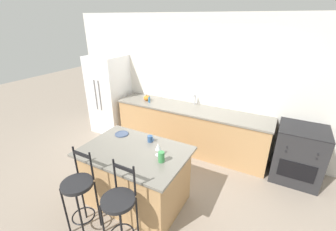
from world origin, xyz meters
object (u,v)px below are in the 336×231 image
object	(u,v)px
bar_stool_near	(79,192)
dinner_plate	(122,134)
wine_glass	(158,147)
tumbler_cup	(161,157)
coffee_mug	(150,139)
soap_bottle	(149,100)
refrigerator	(110,94)
oven_range	(298,154)
bar_stool_far	(120,208)
pumpkin_decoration	(147,98)

from	to	relation	value
bar_stool_near	dinner_plate	size ratio (longest dim) A/B	5.39
wine_glass	tumbler_cup	xyz separation A→B (m)	(0.11, -0.11, -0.06)
bar_stool_near	coffee_mug	bearing A→B (deg)	70.53
coffee_mug	tumbler_cup	size ratio (longest dim) A/B	0.77
coffee_mug	soap_bottle	bearing A→B (deg)	123.10
refrigerator	bar_stool_near	size ratio (longest dim) A/B	1.56
soap_bottle	wine_glass	bearing A→B (deg)	-53.93
refrigerator	oven_range	bearing A→B (deg)	0.42
bar_stool_far	tumbler_cup	bearing A→B (deg)	76.55
bar_stool_far	tumbler_cup	world-z (taller)	bar_stool_far
tumbler_cup	coffee_mug	bearing A→B (deg)	137.81
dinner_plate	soap_bottle	distance (m)	1.44
oven_range	pumpkin_decoration	distance (m)	3.08
dinner_plate	coffee_mug	size ratio (longest dim) A/B	1.96
oven_range	coffee_mug	bearing A→B (deg)	-144.69
pumpkin_decoration	wine_glass	bearing A→B (deg)	-52.72
refrigerator	bar_stool_far	world-z (taller)	refrigerator
refrigerator	oven_range	world-z (taller)	refrigerator
wine_glass	soap_bottle	xyz separation A→B (m)	(-1.18, 1.61, -0.04)
bar_stool_near	wine_glass	world-z (taller)	bar_stool_near
bar_stool_near	dinner_plate	bearing A→B (deg)	98.03
wine_glass	tumbler_cup	world-z (taller)	wine_glass
coffee_mug	tumbler_cup	distance (m)	0.54
tumbler_cup	soap_bottle	size ratio (longest dim) A/B	0.99
coffee_mug	tumbler_cup	xyz separation A→B (m)	(0.40, -0.36, 0.02)
refrigerator	pumpkin_decoration	size ratio (longest dim) A/B	12.73
wine_glass	dinner_plate	bearing A→B (deg)	164.39
tumbler_cup	pumpkin_decoration	world-z (taller)	pumpkin_decoration
bar_stool_far	wine_glass	xyz separation A→B (m)	(0.05, 0.79, 0.39)
refrigerator	soap_bottle	xyz separation A→B (m)	(1.16, -0.05, 0.07)
refrigerator	pumpkin_decoration	bearing A→B (deg)	1.06
bar_stool_near	bar_stool_far	world-z (taller)	same
bar_stool_far	soap_bottle	world-z (taller)	bar_stool_far
dinner_plate	wine_glass	world-z (taller)	wine_glass
soap_bottle	tumbler_cup	bearing A→B (deg)	-53.27
oven_range	bar_stool_near	xyz separation A→B (m)	(-2.42, -2.51, 0.15)
dinner_plate	refrigerator	bearing A→B (deg)	136.64
dinner_plate	tumbler_cup	size ratio (longest dim) A/B	1.52
pumpkin_decoration	refrigerator	bearing A→B (deg)	-178.94
bar_stool_near	dinner_plate	distance (m)	1.09
coffee_mug	soap_bottle	world-z (taller)	soap_bottle
oven_range	soap_bottle	bearing A→B (deg)	-178.44
dinner_plate	bar_stool_near	bearing A→B (deg)	-81.97
pumpkin_decoration	bar_stool_far	bearing A→B (deg)	-63.50
wine_glass	pumpkin_decoration	size ratio (longest dim) A/B	1.25
soap_bottle	refrigerator	bearing A→B (deg)	177.52
refrigerator	dinner_plate	distance (m)	2.09
pumpkin_decoration	dinner_plate	bearing A→B (deg)	-72.01
wine_glass	coffee_mug	world-z (taller)	wine_glass
coffee_mug	soap_bottle	distance (m)	1.63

